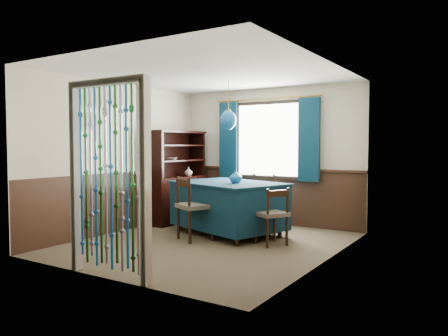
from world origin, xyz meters
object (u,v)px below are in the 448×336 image
Objects in this scene: dining_table at (228,204)px; chair_far at (260,200)px; sideboard at (177,190)px; pendant_lamp at (228,120)px; chair_left at (194,200)px; vase_table at (236,177)px; chair_right at (272,214)px; vase_sideboard at (188,171)px; bowl_shelf at (172,159)px; chair_near at (193,207)px.

dining_table is 0.77m from chair_far.
sideboard is 2.17× the size of pendant_lamp.
vase_table reaches higher than chair_left.
vase_sideboard reaches higher than chair_right.
bowl_shelf is (-2.34, 0.60, 0.75)m from chair_right.
pendant_lamp is at bearing 100.98° from chair_right.
dining_table is 1.38m from pendant_lamp.
chair_right is at bearing 77.62° from chair_left.
dining_table is 1.65m from vase_sideboard.
dining_table is 2.11× the size of chair_near.
chair_left is 1.74m from pendant_lamp.
chair_left is 0.86m from bowl_shelf.
chair_near is 1.22m from chair_right.
chair_near reaches higher than chair_left.
chair_left is at bearing 158.33° from vase_table.
chair_near is 5.08× the size of vase_table.
dining_table is at bearing 100.98° from chair_right.
chair_near is at bearing -39.67° from sideboard.
chair_far is at bearing 94.00° from dining_table.
pendant_lamp is 1.56m from bowl_shelf.
bowl_shelf is (-1.38, 0.27, 0.72)m from dining_table.
dining_table is 1.52m from sideboard.
chair_right is 4.67× the size of vase_sideboard.
chair_right is (0.95, -0.33, -0.04)m from dining_table.
chair_far is (0.19, 0.75, 0.01)m from dining_table.
pendant_lamp is at bearing -10.93° from bowl_shelf.
chair_near is at bearing -38.89° from bowl_shelf.
vase_sideboard is at bearing 169.28° from dining_table.
chair_far is 1.10× the size of chair_left.
chair_right is at bearing 43.25° from chair_near.
pendant_lamp is 4.39× the size of vase_sideboard.
vase_table reaches higher than chair_near.
dining_table is 11.38× the size of vase_sideboard.
vase_sideboard is (-1.38, 0.76, 0.47)m from dining_table.
pendant_lamp reaches higher than sideboard.
chair_left is 2.04m from chair_right.
vase_sideboard is at bearing 95.04° from chair_right.
chair_far is 1.32m from chair_right.
chair_right is 2.63m from vase_sideboard.
chair_near is (-0.22, -0.68, 0.03)m from dining_table.
chair_near is 1.68m from sideboard.
vase_table is (0.41, 0.58, 0.43)m from chair_near.
sideboard is at bearing 10.51° from chair_far.
chair_right is 4.25× the size of bowl_shelf.
pendant_lamp is at bearing -14.63° from sideboard.
vase_table reaches higher than chair_right.
vase_sideboard reaches higher than chair_left.
vase_table is 0.97× the size of bowl_shelf.
chair_far is at bearing 100.92° from chair_near.
chair_left is 4.32× the size of bowl_shelf.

